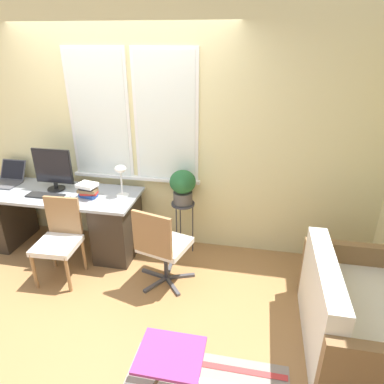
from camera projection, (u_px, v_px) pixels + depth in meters
ground_plane at (110, 270)px, 3.77m from camera, size 14.00×14.00×0.00m
wall_back_with_window at (127, 132)px, 3.90m from camera, size 9.00×0.12×2.70m
desk at (59, 218)px, 4.05m from camera, size 1.95×0.69×0.73m
laptop at (8, 179)px, 4.14m from camera, size 0.32×0.38×0.24m
monitor at (53, 169)px, 3.88m from camera, size 0.46×0.20×0.49m
keyboard at (45, 196)px, 3.81m from camera, size 0.42×0.14×0.02m
mouse at (69, 197)px, 3.76m from camera, size 0.04×0.06×0.03m
desk_lamp at (121, 174)px, 3.71m from camera, size 0.14×0.14×0.36m
book_stack at (88, 190)px, 3.75m from camera, size 0.23×0.19×0.17m
desk_chair_wooden at (59, 238)px, 3.52m from camera, size 0.44×0.45×0.86m
office_chair_swivel at (161, 245)px, 3.39m from camera, size 0.59×0.60×0.89m
couch_loveseat at (353, 320)px, 2.74m from camera, size 0.78×1.27×0.79m
plant_stand at (183, 209)px, 3.90m from camera, size 0.27×0.27×0.63m
potted_plant at (183, 185)px, 3.78m from camera, size 0.29×0.29×0.39m
folding_stool at (170, 358)px, 2.27m from camera, size 0.44×0.37×0.45m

